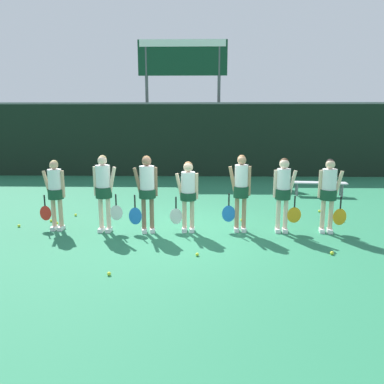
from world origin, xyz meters
TOP-DOWN VIEW (x-y plane):
  - ground_plane at (0.00, 0.00)m, footprint 140.00×140.00m
  - fence_windscreen at (0.00, 8.20)m, footprint 60.00×0.08m
  - scoreboard at (-0.68, 9.26)m, footprint 4.01×0.15m
  - bench_courtside at (4.13, 4.10)m, footprint 1.80×0.54m
  - player_0 at (-3.19, 0.08)m, footprint 0.63×0.35m
  - player_1 at (-2.03, -0.04)m, footprint 0.65×0.37m
  - player_2 at (-1.04, -0.05)m, footprint 0.65×0.38m
  - player_3 at (-0.12, 0.02)m, footprint 0.65×0.37m
  - player_4 at (1.08, 0.07)m, footprint 0.64×0.35m
  - player_5 at (2.04, 0.03)m, footprint 0.65×0.35m
  - player_6 at (3.06, 0.03)m, footprint 0.65×0.37m
  - tennis_ball_0 at (1.22, 0.88)m, footprint 0.07×0.07m
  - tennis_ball_1 at (0.11, -1.55)m, footprint 0.07×0.07m
  - tennis_ball_2 at (-1.35, -2.48)m, footprint 0.07×0.07m
  - tennis_ball_3 at (-3.37, 0.48)m, footprint 0.07×0.07m
  - tennis_ball_4 at (3.76, 0.89)m, footprint 0.07×0.07m
  - tennis_ball_5 at (2.71, -1.42)m, footprint 0.07×0.07m
  - tennis_ball_6 at (-3.60, 0.71)m, footprint 0.07×0.07m
  - tennis_ball_7 at (3.47, 1.85)m, footprint 0.07×0.07m
  - tennis_ball_8 at (-3.17, 1.29)m, footprint 0.07×0.07m
  - tennis_ball_9 at (-4.20, 0.24)m, footprint 0.07×0.07m

SIDE VIEW (x-z plane):
  - ground_plane at x=0.00m, z-range 0.00..0.00m
  - tennis_ball_1 at x=0.11m, z-range 0.00..0.07m
  - tennis_ball_2 at x=-1.35m, z-range 0.00..0.07m
  - tennis_ball_6 at x=-3.60m, z-range 0.00..0.07m
  - tennis_ball_8 at x=-3.17m, z-range 0.00..0.07m
  - tennis_ball_4 at x=3.76m, z-range 0.00..0.07m
  - tennis_ball_3 at x=-3.37m, z-range 0.00..0.07m
  - tennis_ball_9 at x=-4.20m, z-range 0.00..0.07m
  - tennis_ball_7 at x=3.47m, z-range 0.00..0.07m
  - tennis_ball_0 at x=1.22m, z-range 0.00..0.07m
  - tennis_ball_5 at x=2.71m, z-range 0.00..0.07m
  - bench_courtside at x=4.13m, z-range 0.17..0.63m
  - player_0 at x=-3.19m, z-range 0.14..1.78m
  - player_3 at x=-0.12m, z-range 0.15..1.77m
  - player_6 at x=3.06m, z-range 0.15..1.84m
  - player_5 at x=2.04m, z-range 0.15..1.86m
  - player_4 at x=1.08m, z-range 0.15..1.92m
  - player_1 at x=-2.03m, z-range 0.16..1.93m
  - player_2 at x=-1.04m, z-range 0.17..1.93m
  - fence_windscreen at x=0.00m, z-range 0.01..3.23m
  - scoreboard at x=-0.68m, z-range 1.71..7.68m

